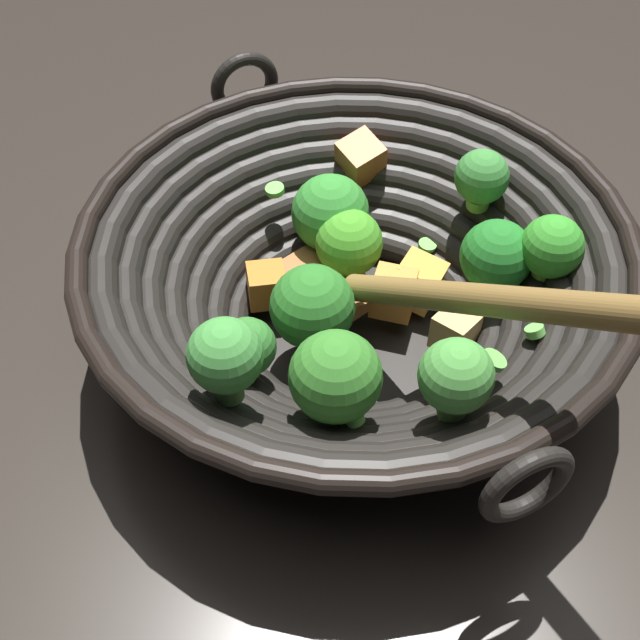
# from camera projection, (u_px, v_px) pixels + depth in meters

# --- Properties ---
(ground_plane) EXTENTS (4.00, 4.00, 0.00)m
(ground_plane) POSITION_uv_depth(u_px,v_px,m) (352.00, 342.00, 0.63)
(ground_plane) COLOR #28231E
(wok) EXTENTS (0.39, 0.36, 0.22)m
(wok) POSITION_uv_depth(u_px,v_px,m) (357.00, 279.00, 0.58)
(wok) COLOR black
(wok) RESTS_ON ground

